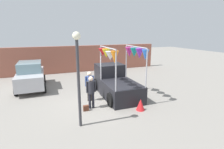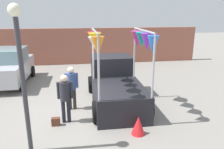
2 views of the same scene
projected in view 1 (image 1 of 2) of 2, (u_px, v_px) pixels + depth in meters
name	position (u px, v px, depth m)	size (l,w,h in m)	color
ground_plane	(96.00, 102.00, 10.03)	(60.00, 60.00, 0.00)	gray
vendor_truck	(115.00, 80.00, 11.11)	(2.52, 4.03, 3.12)	black
parked_car	(31.00, 75.00, 12.26)	(1.88, 4.00, 1.88)	#B7B7BC
person_customer	(91.00, 89.00, 8.98)	(0.53, 0.34, 1.73)	black
person_vendor	(90.00, 83.00, 9.99)	(0.53, 0.34, 1.73)	#2D2823
handbag	(86.00, 108.00, 8.89)	(0.28, 0.16, 0.28)	#592D1E
street_lamp	(78.00, 67.00, 6.89)	(0.32, 0.32, 3.93)	#333338
brick_boundary_wall	(72.00, 59.00, 17.25)	(18.00, 0.36, 2.60)	#9E5947
folded_kite_bundle_crimson	(140.00, 105.00, 8.93)	(0.44, 0.44, 0.60)	red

